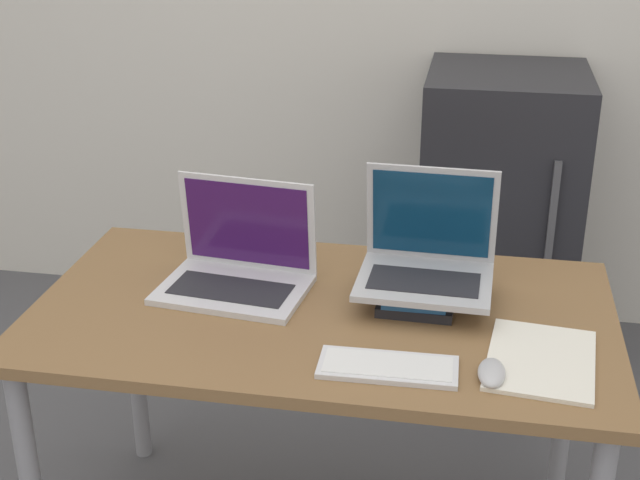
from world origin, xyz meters
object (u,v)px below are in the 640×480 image
object	(u,v)px
laptop_left	(238,267)
book_stack	(417,291)
laptop_on_books	(427,259)
notepad	(541,360)
wireless_keyboard	(388,367)
mini_fridge	(498,218)
mouse	(492,373)

from	to	relation	value
laptop_left	book_stack	distance (m)	0.45
laptop_on_books	book_stack	bearing A→B (deg)	-133.07
laptop_left	notepad	size ratio (longest dim) A/B	1.19
wireless_keyboard	mini_fridge	xyz separation A→B (m)	(0.25, 1.45, -0.22)
laptop_on_books	mini_fridge	world-z (taller)	mini_fridge
notepad	book_stack	bearing A→B (deg)	139.79
book_stack	notepad	size ratio (longest dim) A/B	0.75
laptop_left	mini_fridge	bearing A→B (deg)	59.40
laptop_on_books	wireless_keyboard	size ratio (longest dim) A/B	1.10
laptop_on_books	notepad	xyz separation A→B (m)	(0.27, -0.26, -0.10)
laptop_on_books	mini_fridge	size ratio (longest dim) A/B	0.30
mouse	mini_fridge	size ratio (longest dim) A/B	0.10
laptop_left	mini_fridge	distance (m)	1.33
book_stack	mini_fridge	distance (m)	1.17
laptop_on_books	mini_fridge	distance (m)	1.16
laptop_on_books	laptop_left	bearing A→B (deg)	-177.23
laptop_left	book_stack	world-z (taller)	laptop_left
laptop_left	mini_fridge	xyz separation A→B (m)	(0.66, 1.12, -0.27)
notepad	mini_fridge	bearing A→B (deg)	93.10
book_stack	laptop_on_books	distance (m)	0.08
laptop_left	mini_fridge	world-z (taller)	mini_fridge
wireless_keyboard	book_stack	bearing A→B (deg)	83.99
mouse	notepad	distance (m)	0.14
laptop_on_books	wireless_keyboard	distance (m)	0.37
mouse	notepad	size ratio (longest dim) A/B	0.35
laptop_on_books	mouse	size ratio (longest dim) A/B	2.91
laptop_on_books	notepad	size ratio (longest dim) A/B	1.01
laptop_left	mouse	distance (m)	0.71
laptop_left	laptop_on_books	distance (m)	0.47
book_stack	notepad	bearing A→B (deg)	-40.21
laptop_left	laptop_on_books	bearing A→B (deg)	2.77
laptop_left	laptop_on_books	xyz separation A→B (m)	(0.47, 0.02, 0.05)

